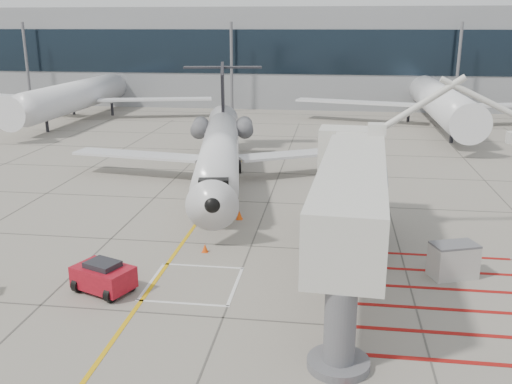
# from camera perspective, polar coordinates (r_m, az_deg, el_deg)

# --- Properties ---
(ground_plane) EXTENTS (260.00, 260.00, 0.00)m
(ground_plane) POSITION_cam_1_polar(r_m,az_deg,el_deg) (27.59, -1.72, -8.49)
(ground_plane) COLOR gray
(ground_plane) RESTS_ON ground
(regional_jet) EXTENTS (29.15, 34.34, 8.04)m
(regional_jet) POSITION_cam_1_polar(r_m,az_deg,el_deg) (40.46, -3.80, 5.54)
(regional_jet) COLOR silver
(regional_jet) RESTS_ON ground_plane
(jet_bridge) EXTENTS (10.29, 19.72, 7.67)m
(jet_bridge) POSITION_cam_1_polar(r_m,az_deg,el_deg) (25.56, 9.48, -1.54)
(jet_bridge) COLOR silver
(jet_bridge) RESTS_ON ground_plane
(pushback_tug) EXTENTS (3.04, 2.50, 1.53)m
(pushback_tug) POSITION_cam_1_polar(r_m,az_deg,el_deg) (26.78, -15.01, -8.10)
(pushback_tug) COLOR #A30F1F
(pushback_tug) RESTS_ON ground_plane
(baggage_cart) EXTENTS (1.80, 1.17, 1.11)m
(baggage_cart) POSITION_cam_1_polar(r_m,az_deg,el_deg) (29.80, 10.58, -5.67)
(baggage_cart) COLOR #4E4E53
(baggage_cart) RESTS_ON ground_plane
(ground_power_unit) EXTENTS (2.41, 1.89, 1.68)m
(ground_power_unit) POSITION_cam_1_polar(r_m,az_deg,el_deg) (28.86, 19.14, -6.47)
(ground_power_unit) COLOR #BCB9B2
(ground_power_unit) RESTS_ON ground_plane
(cone_nose) EXTENTS (0.33, 0.33, 0.46)m
(cone_nose) POSITION_cam_1_polar(r_m,az_deg,el_deg) (30.48, -5.12, -5.60)
(cone_nose) COLOR #DE450B
(cone_nose) RESTS_ON ground_plane
(cone_side) EXTENTS (0.41, 0.41, 0.57)m
(cone_side) POSITION_cam_1_polar(r_m,az_deg,el_deg) (35.35, -1.67, -2.30)
(cone_side) COLOR #EF4F0C
(cone_side) RESTS_ON ground_plane
(terminal_building) EXTENTS (180.00, 28.00, 14.00)m
(terminal_building) POSITION_cam_1_polar(r_m,az_deg,el_deg) (94.96, 11.64, 13.28)
(terminal_building) COLOR gray
(terminal_building) RESTS_ON ground_plane
(terminal_glass_band) EXTENTS (180.00, 0.10, 6.00)m
(terminal_glass_band) POSITION_cam_1_polar(r_m,az_deg,el_deg) (80.91, 12.27, 13.47)
(terminal_glass_band) COLOR black
(terminal_glass_band) RESTS_ON ground_plane
(bg_aircraft_b) EXTENTS (32.48, 36.09, 10.83)m
(bg_aircraft_b) POSITION_cam_1_polar(r_m,az_deg,el_deg) (77.84, -16.81, 11.14)
(bg_aircraft_b) COLOR silver
(bg_aircraft_b) RESTS_ON ground_plane
(bg_aircraft_c) EXTENTS (33.60, 37.34, 11.20)m
(bg_aircraft_c) POSITION_cam_1_polar(r_m,az_deg,el_deg) (71.93, 17.70, 10.84)
(bg_aircraft_c) COLOR silver
(bg_aircraft_c) RESTS_ON ground_plane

